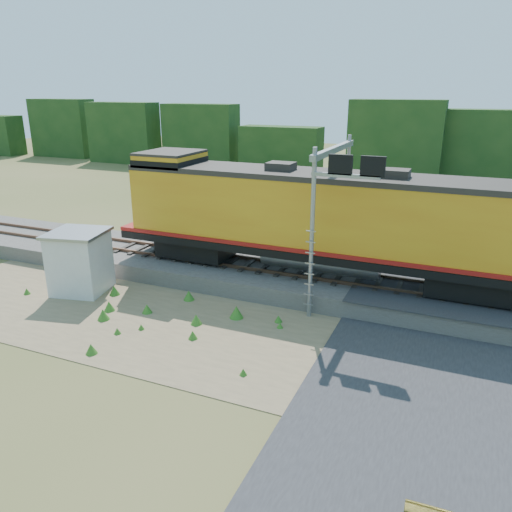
% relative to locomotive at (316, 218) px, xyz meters
% --- Properties ---
extents(ground, '(140.00, 140.00, 0.00)m').
position_rel_locomotive_xyz_m(ground, '(-1.49, -6.00, -3.48)').
color(ground, '#475123').
rests_on(ground, ground).
extents(ballast, '(70.00, 5.00, 0.80)m').
position_rel_locomotive_xyz_m(ballast, '(-1.49, -0.00, -3.08)').
color(ballast, slate).
rests_on(ballast, ground).
extents(rails, '(70.00, 1.54, 0.16)m').
position_rel_locomotive_xyz_m(rails, '(-1.49, -0.00, -2.60)').
color(rails, brown).
rests_on(rails, ballast).
extents(dirt_shoulder, '(26.00, 8.00, 0.03)m').
position_rel_locomotive_xyz_m(dirt_shoulder, '(-3.49, -5.50, -3.47)').
color(dirt_shoulder, '#8C7754').
rests_on(dirt_shoulder, ground).
extents(road, '(7.00, 66.00, 0.86)m').
position_rel_locomotive_xyz_m(road, '(5.51, -5.26, -3.40)').
color(road, '#38383A').
rests_on(road, ground).
extents(tree_line_north, '(130.00, 3.00, 6.50)m').
position_rel_locomotive_xyz_m(tree_line_north, '(-1.49, 32.00, -0.41)').
color(tree_line_north, '#193A15').
rests_on(tree_line_north, ground).
extents(weed_clumps, '(15.00, 6.20, 0.56)m').
position_rel_locomotive_xyz_m(weed_clumps, '(-4.99, -5.90, -3.48)').
color(weed_clumps, '#367220').
rests_on(weed_clumps, ground).
extents(locomotive, '(19.83, 3.02, 5.12)m').
position_rel_locomotive_xyz_m(locomotive, '(0.00, 0.00, 0.00)').
color(locomotive, black).
rests_on(locomotive, rails).
extents(shed, '(2.90, 2.90, 2.88)m').
position_rel_locomotive_xyz_m(shed, '(-9.82, -4.32, -2.02)').
color(shed, silver).
rests_on(shed, ground).
extents(signal_gantry, '(2.74, 6.20, 6.91)m').
position_rel_locomotive_xyz_m(signal_gantry, '(1.04, -0.66, 1.71)').
color(signal_gantry, gray).
rests_on(signal_gantry, ground).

